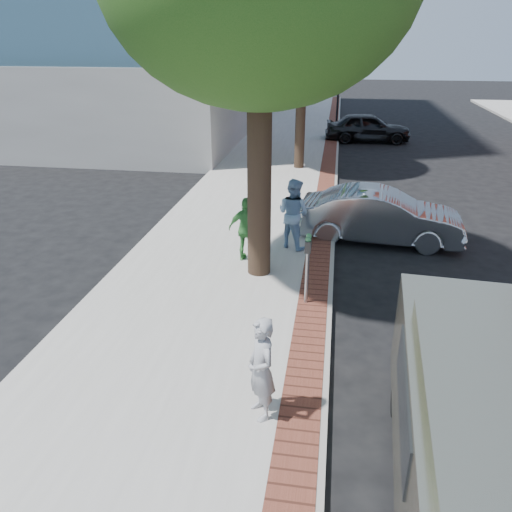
% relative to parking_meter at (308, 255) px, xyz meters
% --- Properties ---
extents(ground, '(120.00, 120.00, 0.00)m').
position_rel_parking_meter_xyz_m(ground, '(-0.56, -0.61, -1.21)').
color(ground, black).
rests_on(ground, ground).
extents(sidewalk, '(5.00, 60.00, 0.15)m').
position_rel_parking_meter_xyz_m(sidewalk, '(-2.06, 7.39, -1.13)').
color(sidewalk, '#9E9991').
rests_on(sidewalk, ground).
extents(brick_strip, '(0.60, 60.00, 0.01)m').
position_rel_parking_meter_xyz_m(brick_strip, '(0.14, 7.39, -1.05)').
color(brick_strip, brown).
rests_on(brick_strip, sidewalk).
extents(curb, '(0.10, 60.00, 0.15)m').
position_rel_parking_meter_xyz_m(curb, '(0.49, 7.39, -1.13)').
color(curb, gray).
rests_on(curb, ground).
extents(office_base, '(18.20, 22.20, 4.00)m').
position_rel_parking_meter_xyz_m(office_base, '(-13.56, 21.39, 0.79)').
color(office_base, gray).
rests_on(office_base, ground).
extents(signal_near, '(0.70, 0.15, 3.80)m').
position_rel_parking_meter_xyz_m(signal_near, '(0.34, 21.39, 1.05)').
color(signal_near, black).
rests_on(signal_near, ground).
extents(tree_far, '(4.80, 4.80, 7.14)m').
position_rel_parking_meter_xyz_m(tree_far, '(-1.06, 11.39, 4.09)').
color(tree_far, black).
rests_on(tree_far, sidewalk).
extents(parking_meter, '(0.12, 0.32, 1.47)m').
position_rel_parking_meter_xyz_m(parking_meter, '(0.00, 0.00, 0.00)').
color(parking_meter, gray).
rests_on(parking_meter, sidewalk).
extents(person_gray, '(0.61, 0.68, 1.56)m').
position_rel_parking_meter_xyz_m(person_gray, '(-0.41, -3.38, -0.28)').
color(person_gray, '#A0A1A5').
rests_on(person_gray, sidewalk).
extents(person_officer, '(1.09, 1.02, 1.78)m').
position_rel_parking_meter_xyz_m(person_officer, '(-0.54, 2.91, -0.16)').
color(person_officer, '#83A4CA').
rests_on(person_officer, sidewalk).
extents(person_green, '(0.95, 0.50, 1.56)m').
position_rel_parking_meter_xyz_m(person_green, '(-1.54, 1.90, -0.28)').
color(person_green, '#419042').
rests_on(person_green, sidewalk).
extents(sedan_silver, '(4.41, 1.88, 1.41)m').
position_rel_parking_meter_xyz_m(sedan_silver, '(1.70, 4.04, -0.50)').
color(sedan_silver, '#A8ABAF').
rests_on(sedan_silver, ground).
extents(bg_car, '(4.45, 2.02, 1.48)m').
position_rel_parking_meter_xyz_m(bg_car, '(1.98, 18.08, -0.46)').
color(bg_car, black).
rests_on(bg_car, ground).
extents(van, '(2.47, 5.61, 2.02)m').
position_rel_parking_meter_xyz_m(van, '(2.38, -4.45, -0.10)').
color(van, gray).
rests_on(van, ground).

